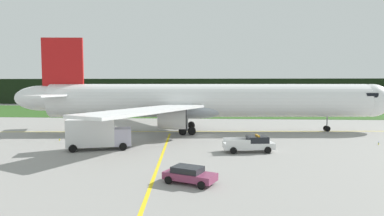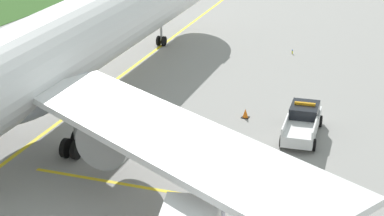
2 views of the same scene
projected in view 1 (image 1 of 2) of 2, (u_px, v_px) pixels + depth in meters
name	position (u px, v px, depth m)	size (l,w,h in m)	color
ground	(203.00, 136.00, 47.78)	(320.00, 320.00, 0.00)	gray
grass_verge	(209.00, 111.00, 91.51)	(320.00, 40.01, 0.04)	#2B521C
distant_tree_line	(210.00, 91.00, 124.40)	(288.00, 7.75, 9.75)	black
taxiway_centerline_main	(209.00, 131.00, 52.30)	(80.87, 0.30, 0.01)	yellow
taxiway_centerline_spur	(158.00, 165.00, 30.59)	(38.89, 0.30, 0.01)	yellow
airliner	(205.00, 101.00, 51.93)	(60.52, 43.67, 14.98)	white
ops_pickup_truck	(250.00, 144.00, 36.45)	(5.89, 2.84, 1.94)	silver
catering_truck	(97.00, 133.00, 37.71)	(7.63, 4.32, 3.78)	#B1AEC4
staff_car	(189.00, 174.00, 24.90)	(4.39, 3.21, 1.30)	#813255
apron_cone	(256.00, 142.00, 40.70)	(0.51, 0.51, 0.64)	black
taxiway_edge_light_east	(379.00, 143.00, 40.76)	(0.12, 0.12, 0.39)	yellow
taxiway_edge_light_west	(60.00, 139.00, 43.66)	(0.12, 0.12, 0.46)	yellow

